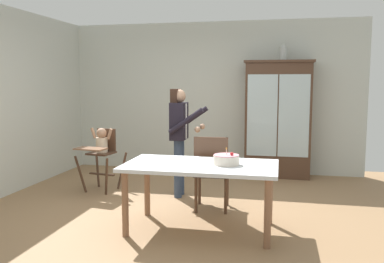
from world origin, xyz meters
The scene contains 9 objects.
ground_plane centered at (0.00, 0.00, 0.00)m, with size 6.24×6.24×0.00m, color #93704C.
wall_back centered at (0.00, 2.63, 1.35)m, with size 5.32×0.06×2.70m, color silver.
china_cabinet centered at (1.18, 2.37, 1.00)m, with size 1.15×0.48×1.99m.
ceramic_vase centered at (1.24, 2.37, 2.11)m, with size 0.13×0.13×0.27m.
high_chair_with_toddler centered at (-1.38, 0.85, 0.65)m, with size 0.65×0.74×0.95m.
adult_person centered at (-0.17, 0.82, 0.97)m, with size 0.50×0.49×1.53m.
dining_table centered at (0.39, -0.47, 0.65)m, with size 1.65×0.91×0.74m.
birthday_cake centered at (0.66, -0.44, 0.79)m, with size 0.28×0.28×0.19m.
dining_chair_far_side centered at (0.39, 0.20, 0.56)m, with size 0.47×0.47×0.96m.
Camera 1 is at (1.21, -4.75, 1.61)m, focal length 38.27 mm.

